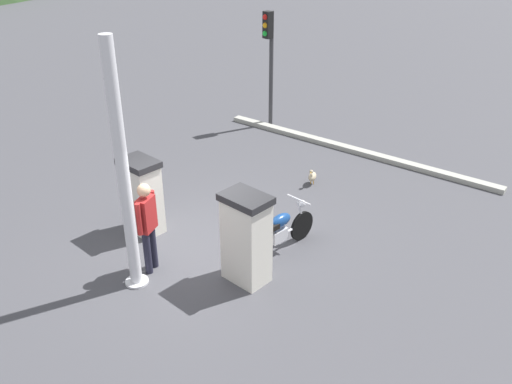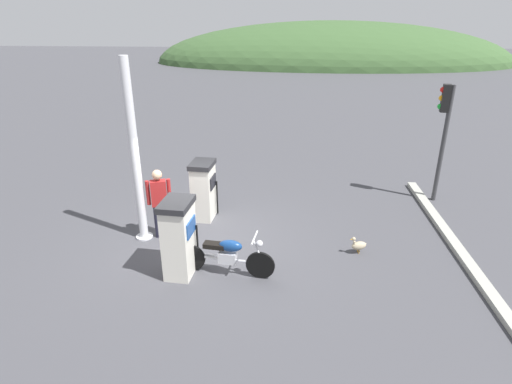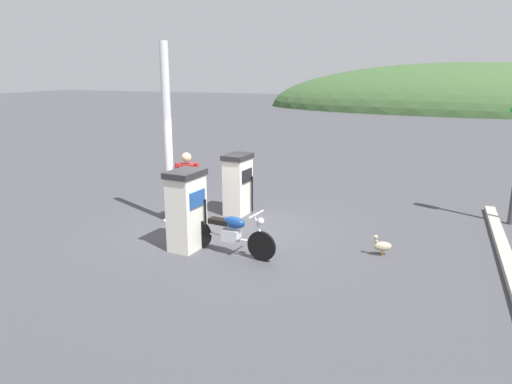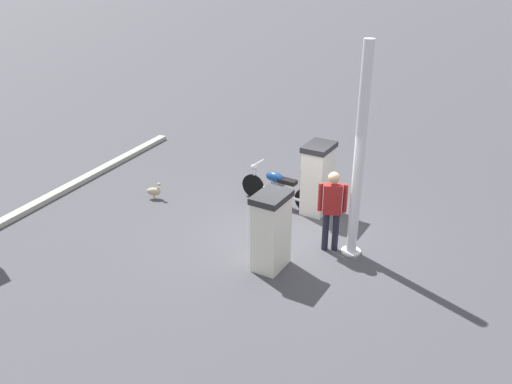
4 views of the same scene
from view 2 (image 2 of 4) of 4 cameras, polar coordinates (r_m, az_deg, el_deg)
The scene contains 10 objects.
ground_plane at distance 10.11m, azimuth -7.67°, elevation -6.71°, with size 120.00×120.00×0.00m, color #424247.
fuel_pump_near at distance 8.63m, azimuth -10.39°, elevation -6.12°, with size 0.67×0.85×1.64m.
fuel_pump_far at distance 10.93m, azimuth -7.12°, elevation 0.28°, with size 0.65×0.82×1.54m.
motorcycle_near_pump at distance 8.68m, azimuth -3.98°, elevation -8.44°, with size 2.05×0.61×0.94m.
attendant_person at distance 10.08m, azimuth -12.96°, elevation -0.95°, with size 0.57×0.30×1.71m.
wandering_duck at distance 9.76m, azimuth 13.73°, elevation -7.01°, with size 0.42×0.28×0.43m.
roadside_traffic_light at distance 12.54m, azimuth 24.09°, elevation 8.54°, with size 0.39×0.28×3.28m.
canopy_support_pole at distance 9.78m, azimuth -16.06°, elevation 4.52°, with size 0.40×0.40×4.21m.
road_edge_kerb at distance 10.65m, azimuth 25.71°, elevation -7.01°, with size 0.28×7.90×0.12m.
distant_hill_main at distance 47.44m, azimuth 10.14°, elevation 16.78°, with size 37.15×16.34×8.52m.
Camera 2 is at (1.98, -8.56, 5.00)m, focal length 29.53 mm.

